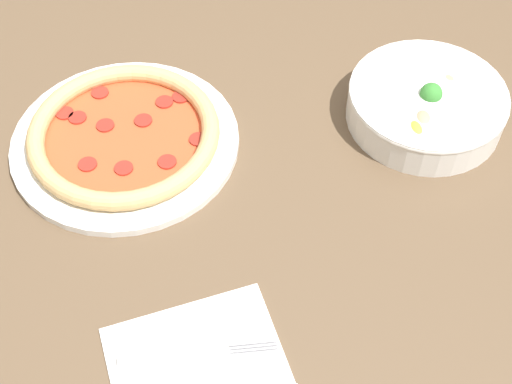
{
  "coord_description": "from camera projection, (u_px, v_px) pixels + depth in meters",
  "views": [
    {
      "loc": [
        0.68,
        -0.15,
        1.5
      ],
      "look_at": [
        0.1,
        -0.04,
        0.76
      ],
      "focal_mm": 50.0,
      "sensor_mm": 36.0,
      "label": 1
    }
  ],
  "objects": [
    {
      "name": "ground_plane",
      "position": [
        262.0,
        362.0,
        1.61
      ],
      "size": [
        8.0,
        8.0,
        0.0
      ],
      "primitive_type": "plane",
      "color": "#333338"
    },
    {
      "name": "dining_table",
      "position": [
        265.0,
        182.0,
        1.1
      ],
      "size": [
        1.25,
        1.02,
        0.74
      ],
      "color": "brown",
      "rests_on": "ground_plane"
    },
    {
      "name": "pizza",
      "position": [
        124.0,
        136.0,
        1.01
      ],
      "size": [
        0.33,
        0.33,
        0.04
      ],
      "color": "white",
      "rests_on": "dining_table"
    },
    {
      "name": "bowl",
      "position": [
        427.0,
        105.0,
        1.03
      ],
      "size": [
        0.23,
        0.23,
        0.07
      ],
      "color": "white",
      "rests_on": "dining_table"
    },
    {
      "name": "napkin",
      "position": [
        202.0,
        380.0,
        0.8
      ],
      "size": [
        0.22,
        0.22,
        0.0
      ],
      "color": "white",
      "rests_on": "dining_table"
    },
    {
      "name": "fork",
      "position": [
        196.0,
        354.0,
        0.82
      ],
      "size": [
        0.03,
        0.18,
        0.0
      ],
      "rotation": [
        0.0,
        0.0,
        1.48
      ],
      "color": "silver",
      "rests_on": "napkin"
    }
  ]
}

